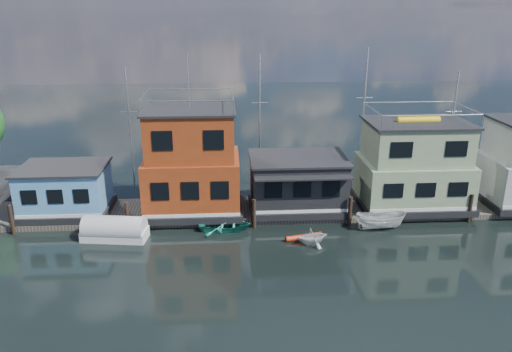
{
  "coord_description": "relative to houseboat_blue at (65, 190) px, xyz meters",
  "views": [
    {
      "loc": [
        -5.94,
        -23.75,
        15.36
      ],
      "look_at": [
        -3.69,
        12.0,
        3.0
      ],
      "focal_mm": 35.0,
      "sensor_mm": 36.0,
      "label": 1
    }
  ],
  "objects": [
    {
      "name": "pilings",
      "position": [
        17.67,
        -2.8,
        -1.11
      ],
      "size": [
        42.28,
        0.28,
        2.2
      ],
      "color": "#2D2116",
      "rests_on": "ground"
    },
    {
      "name": "tarp_runabout",
      "position": [
        4.31,
        -4.04,
        -1.54
      ],
      "size": [
        4.6,
        2.34,
        1.78
      ],
      "rotation": [
        0.0,
        0.0,
        -0.14
      ],
      "color": "silver",
      "rests_on": "ground"
    },
    {
      "name": "dock",
      "position": [
        18.0,
        0.0,
        -2.01
      ],
      "size": [
        48.0,
        5.0,
        0.4
      ],
      "primitive_type": "cube",
      "color": "#595147",
      "rests_on": "ground"
    },
    {
      "name": "dinghy_teal",
      "position": [
        11.91,
        -3.04,
        -1.82
      ],
      "size": [
        3.9,
        2.88,
        0.78
      ],
      "primitive_type": "imported",
      "rotation": [
        0.0,
        0.0,
        1.52
      ],
      "color": "teal",
      "rests_on": "ground"
    },
    {
      "name": "motorboat",
      "position": [
        23.01,
        -3.69,
        -1.51
      ],
      "size": [
        3.7,
        1.63,
        1.39
      ],
      "primitive_type": "imported",
      "rotation": [
        0.0,
        0.0,
        1.5
      ],
      "color": "silver",
      "rests_on": "ground"
    },
    {
      "name": "background_masts",
      "position": [
        22.76,
        6.0,
        3.35
      ],
      "size": [
        36.4,
        0.16,
        12.0
      ],
      "color": "silver",
      "rests_on": "ground"
    },
    {
      "name": "houseboat_red",
      "position": [
        9.5,
        0.0,
        1.9
      ],
      "size": [
        7.4,
        5.9,
        11.86
      ],
      "color": "black",
      "rests_on": "dock"
    },
    {
      "name": "houseboat_blue",
      "position": [
        0.0,
        0.0,
        0.0
      ],
      "size": [
        6.4,
        4.9,
        3.66
      ],
      "color": "black",
      "rests_on": "dock"
    },
    {
      "name": "houseboat_dark",
      "position": [
        17.5,
        -0.02,
        0.21
      ],
      "size": [
        7.4,
        6.1,
        4.06
      ],
      "color": "black",
      "rests_on": "dock"
    },
    {
      "name": "dinghy_white",
      "position": [
        17.76,
        -5.68,
        -1.62
      ],
      "size": [
        2.63,
        2.42,
        1.16
      ],
      "primitive_type": "imported",
      "rotation": [
        0.0,
        0.0,
        1.84
      ],
      "color": "silver",
      "rests_on": "ground"
    },
    {
      "name": "ground",
      "position": [
        18.0,
        -12.0,
        -2.21
      ],
      "size": [
        160.0,
        160.0,
        0.0
      ],
      "primitive_type": "plane",
      "color": "black",
      "rests_on": "ground"
    },
    {
      "name": "red_kayak",
      "position": [
        17.31,
        -4.92,
        -2.01
      ],
      "size": [
        2.64,
        1.0,
        0.38
      ],
      "primitive_type": "cylinder",
      "rotation": [
        0.0,
        1.57,
        0.24
      ],
      "color": "red",
      "rests_on": "ground"
    },
    {
      "name": "houseboat_green",
      "position": [
        26.5,
        0.0,
        1.34
      ],
      "size": [
        8.4,
        5.9,
        7.03
      ],
      "color": "black",
      "rests_on": "dock"
    }
  ]
}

